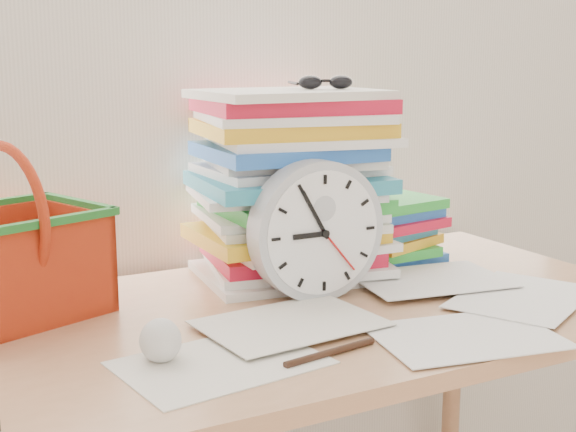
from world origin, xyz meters
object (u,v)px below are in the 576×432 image
paper_stack (292,184)px  basket (7,233)px  clock (316,230)px  book_stack (385,231)px  desk (279,352)px

paper_stack → basket: size_ratio=1.27×
paper_stack → clock: size_ratio=1.46×
paper_stack → book_stack: paper_stack is taller
desk → book_stack: 0.42m
book_stack → desk: bearing=-152.1°
book_stack → basket: basket is taller
paper_stack → book_stack: size_ratio=1.54×
book_stack → basket: (-0.76, 0.00, 0.08)m
paper_stack → desk: bearing=-124.2°
desk → paper_stack: 0.35m
paper_stack → book_stack: (0.22, -0.01, -0.12)m
clock → basket: 0.53m
paper_stack → clock: (-0.04, -0.16, -0.06)m
basket → paper_stack: bearing=-19.6°
book_stack → basket: 0.77m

